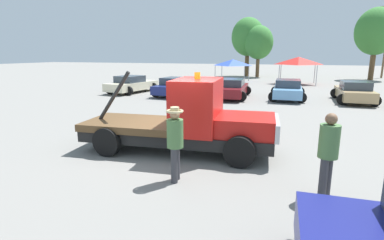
{
  "coord_description": "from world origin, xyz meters",
  "views": [
    {
      "loc": [
        3.41,
        -8.47,
        3.04
      ],
      "look_at": [
        0.5,
        0.0,
        1.05
      ],
      "focal_mm": 28.0,
      "sensor_mm": 36.0,
      "label": 1
    }
  ],
  "objects": [
    {
      "name": "ground_plane",
      "position": [
        0.0,
        0.0,
        0.0
      ],
      "size": [
        160.0,
        160.0,
        0.0
      ],
      "primitive_type": "plane",
      "color": "gray"
    },
    {
      "name": "tow_truck",
      "position": [
        0.37,
        0.03,
        0.97
      ],
      "size": [
        6.17,
        2.51,
        2.51
      ],
      "rotation": [
        0.0,
        0.0,
        0.09
      ],
      "color": "black",
      "rests_on": "ground"
    },
    {
      "name": "person_near_truck",
      "position": [
        4.17,
        -1.87,
        1.07
      ],
      "size": [
        0.41,
        0.41,
        1.85
      ],
      "rotation": [
        0.0,
        0.0,
        5.81
      ],
      "color": "#38383D",
      "rests_on": "ground"
    },
    {
      "name": "person_at_hood",
      "position": [
        0.81,
        -2.14,
        1.08
      ],
      "size": [
        0.41,
        0.41,
        1.83
      ],
      "rotation": [
        0.0,
        0.0,
        0.12
      ],
      "color": "#38383D",
      "rests_on": "ground"
    },
    {
      "name": "parked_car_cream",
      "position": [
        -8.86,
        12.48,
        0.65
      ],
      "size": [
        2.97,
        4.82,
        1.34
      ],
      "rotation": [
        0.0,
        0.0,
        1.41
      ],
      "color": "beige",
      "rests_on": "ground"
    },
    {
      "name": "parked_car_navy",
      "position": [
        -4.87,
        12.01,
        0.65
      ],
      "size": [
        2.68,
        4.5,
        1.34
      ],
      "rotation": [
        0.0,
        0.0,
        1.49
      ],
      "color": "navy",
      "rests_on": "ground"
    },
    {
      "name": "parked_car_maroon",
      "position": [
        -0.73,
        12.15,
        0.65
      ],
      "size": [
        2.57,
        4.9,
        1.34
      ],
      "rotation": [
        0.0,
        0.0,
        1.62
      ],
      "color": "maroon",
      "rests_on": "ground"
    },
    {
      "name": "parked_car_skyblue",
      "position": [
        2.98,
        12.88,
        0.65
      ],
      "size": [
        2.43,
        4.75,
        1.34
      ],
      "rotation": [
        0.0,
        0.0,
        1.59
      ],
      "color": "#669ED1",
      "rests_on": "ground"
    },
    {
      "name": "parked_car_tan",
      "position": [
        7.03,
        12.84,
        0.65
      ],
      "size": [
        2.44,
        4.51,
        1.34
      ],
      "rotation": [
        0.0,
        0.0,
        1.59
      ],
      "color": "tan",
      "rests_on": "ground"
    },
    {
      "name": "canopy_tent_blue",
      "position": [
        -3.17,
        24.41,
        2.08
      ],
      "size": [
        3.2,
        3.2,
        2.43
      ],
      "color": "#9E9EA3",
      "rests_on": "ground"
    },
    {
      "name": "canopy_tent_red",
      "position": [
        3.59,
        23.9,
        2.34
      ],
      "size": [
        3.48,
        3.48,
        2.72
      ],
      "color": "#9E9EA3",
      "rests_on": "ground"
    },
    {
      "name": "tree_left",
      "position": [
        11.78,
        31.83,
        5.48
      ],
      "size": [
        4.57,
        4.57,
        8.17
      ],
      "color": "brown",
      "rests_on": "ground"
    },
    {
      "name": "tree_center",
      "position": [
        -2.97,
        33.15,
        5.2
      ],
      "size": [
        4.34,
        4.34,
        7.74
      ],
      "color": "brown",
      "rests_on": "ground"
    },
    {
      "name": "tree_right",
      "position": [
        -1.38,
        32.0,
        4.41
      ],
      "size": [
        3.68,
        3.68,
        6.58
      ],
      "color": "brown",
      "rests_on": "ground"
    }
  ]
}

